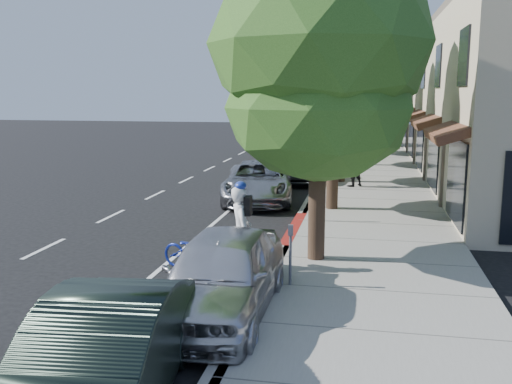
% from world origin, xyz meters
% --- Properties ---
extents(ground, '(120.00, 120.00, 0.00)m').
position_xyz_m(ground, '(0.00, 0.00, 0.00)').
color(ground, black).
rests_on(ground, ground).
extents(sidewalk, '(4.60, 56.00, 0.15)m').
position_xyz_m(sidewalk, '(2.30, 8.00, 0.07)').
color(sidewalk, gray).
rests_on(sidewalk, ground).
extents(curb, '(0.30, 56.00, 0.15)m').
position_xyz_m(curb, '(0.00, 8.00, 0.07)').
color(curb, '#9E998E').
rests_on(curb, ground).
extents(curb_red_segment, '(0.32, 4.00, 0.15)m').
position_xyz_m(curb_red_segment, '(0.00, 1.00, 0.07)').
color(curb_red_segment, maroon).
rests_on(curb_red_segment, ground).
extents(storefront_building, '(10.00, 36.00, 7.00)m').
position_xyz_m(storefront_building, '(9.60, 18.00, 3.50)').
color(storefront_building, '#BCB190').
rests_on(storefront_building, ground).
extents(street_tree_0, '(5.05, 5.05, 8.08)m').
position_xyz_m(street_tree_0, '(0.90, -2.00, 4.96)').
color(street_tree_0, black).
rests_on(street_tree_0, ground).
extents(street_tree_1, '(4.76, 4.76, 7.70)m').
position_xyz_m(street_tree_1, '(0.90, 4.00, 4.74)').
color(street_tree_1, black).
rests_on(street_tree_1, ground).
extents(street_tree_2, '(4.29, 4.29, 7.41)m').
position_xyz_m(street_tree_2, '(0.90, 10.00, 4.63)').
color(street_tree_2, black).
rests_on(street_tree_2, ground).
extents(street_tree_3, '(5.05, 5.05, 8.55)m').
position_xyz_m(street_tree_3, '(0.90, 16.00, 5.32)').
color(street_tree_3, black).
rests_on(street_tree_3, ground).
extents(street_tree_4, '(4.76, 4.76, 7.80)m').
position_xyz_m(street_tree_4, '(0.90, 22.00, 4.82)').
color(street_tree_4, black).
rests_on(street_tree_4, ground).
extents(street_tree_5, '(4.35, 4.35, 6.67)m').
position_xyz_m(street_tree_5, '(0.90, 28.00, 4.06)').
color(street_tree_5, black).
rests_on(street_tree_5, ground).
extents(cyclist, '(0.73, 0.85, 1.99)m').
position_xyz_m(cyclist, '(-0.70, -3.00, 0.99)').
color(cyclist, silver).
rests_on(cyclist, ground).
extents(bicycle, '(1.78, 1.10, 0.88)m').
position_xyz_m(bicycle, '(-1.80, -3.00, 0.44)').
color(bicycle, navy).
rests_on(bicycle, ground).
extents(silver_suv, '(3.17, 5.61, 1.48)m').
position_xyz_m(silver_suv, '(-1.93, 5.50, 0.74)').
color(silver_suv, '#9A9A9E').
rests_on(silver_suv, ground).
extents(dark_sedan, '(1.93, 4.65, 1.50)m').
position_xyz_m(dark_sedan, '(-0.94, 10.54, 0.75)').
color(dark_sedan, black).
rests_on(dark_sedan, ground).
extents(white_pickup, '(2.75, 6.26, 1.79)m').
position_xyz_m(white_pickup, '(-1.31, 20.55, 0.90)').
color(white_pickup, white).
rests_on(white_pickup, ground).
extents(dark_suv_far, '(2.47, 4.89, 1.60)m').
position_xyz_m(dark_suv_far, '(-2.09, 22.14, 0.80)').
color(dark_suv_far, black).
rests_on(dark_suv_far, ground).
extents(near_car_a, '(1.87, 4.63, 1.57)m').
position_xyz_m(near_car_a, '(-0.50, -5.50, 0.79)').
color(near_car_a, silver).
rests_on(near_car_a, ground).
extents(near_car_b, '(2.14, 4.73, 1.51)m').
position_xyz_m(near_car_b, '(-1.16, -9.00, 0.75)').
color(near_car_b, black).
rests_on(near_car_b, ground).
extents(pedestrian, '(1.06, 1.03, 1.73)m').
position_xyz_m(pedestrian, '(1.45, 8.73, 1.01)').
color(pedestrian, black).
rests_on(pedestrian, sidewalk).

